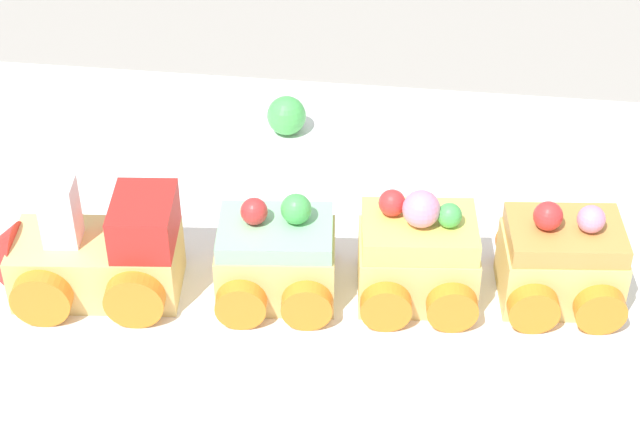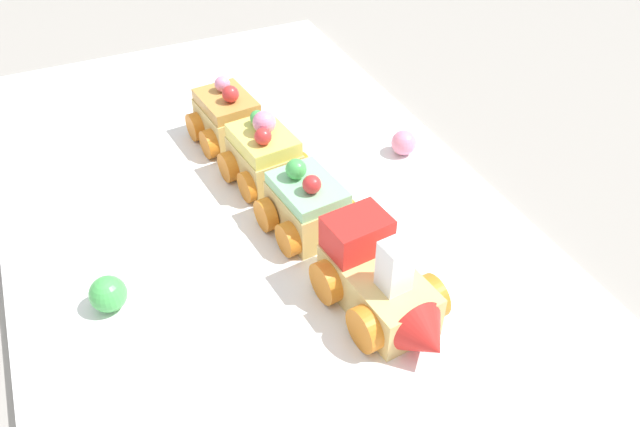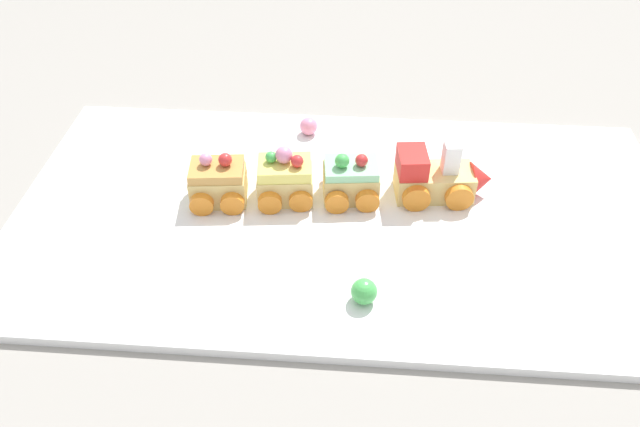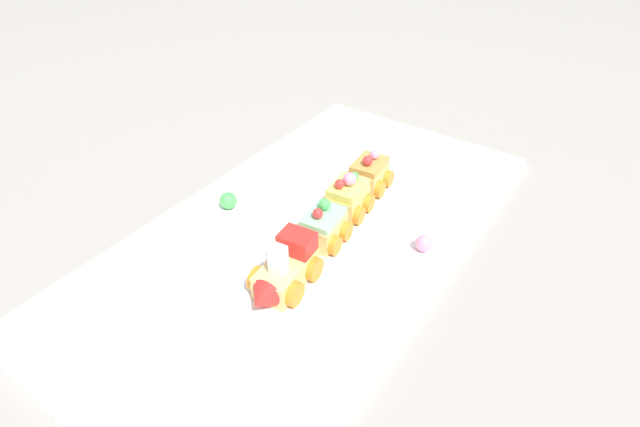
{
  "view_description": "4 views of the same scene",
  "coord_description": "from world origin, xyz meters",
  "px_view_note": "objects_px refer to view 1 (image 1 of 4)",
  "views": [
    {
      "loc": [
        -0.08,
        0.51,
        0.43
      ],
      "look_at": [
        -0.02,
        0.03,
        0.07
      ],
      "focal_mm": 60.0,
      "sensor_mm": 36.0,
      "label": 1
    },
    {
      "loc": [
        0.39,
        -0.13,
        0.38
      ],
      "look_at": [
        0.03,
        0.03,
        0.05
      ],
      "focal_mm": 35.0,
      "sensor_mm": 36.0,
      "label": 2
    },
    {
      "loc": [
        0.01,
        -0.59,
        0.52
      ],
      "look_at": [
        -0.03,
        -0.03,
        0.04
      ],
      "focal_mm": 35.0,
      "sensor_mm": 36.0,
      "label": 3
    },
    {
      "loc": [
        0.49,
        0.36,
        0.51
      ],
      "look_at": [
        -0.02,
        0.01,
        0.03
      ],
      "focal_mm": 28.0,
      "sensor_mm": 36.0,
      "label": 4
    }
  ],
  "objects_px": {
    "cake_car_caramel": "(561,263)",
    "gumball_green": "(287,116)",
    "cake_car_mint": "(276,259)",
    "cake_car_lemon": "(417,257)",
    "cake_train_locomotive": "(86,256)"
  },
  "relations": [
    {
      "from": "cake_train_locomotive",
      "to": "gumball_green",
      "type": "xyz_separation_m",
      "value": [
        -0.09,
        -0.19,
        -0.01
      ]
    },
    {
      "from": "cake_car_mint",
      "to": "gumball_green",
      "type": "height_order",
      "value": "cake_car_mint"
    },
    {
      "from": "cake_car_mint",
      "to": "cake_car_lemon",
      "type": "relative_size",
      "value": 1.0
    },
    {
      "from": "cake_car_mint",
      "to": "cake_car_caramel",
      "type": "xyz_separation_m",
      "value": [
        -0.17,
        -0.02,
        0.0
      ]
    },
    {
      "from": "cake_car_caramel",
      "to": "gumball_green",
      "type": "xyz_separation_m",
      "value": [
        0.19,
        -0.16,
        -0.01
      ]
    },
    {
      "from": "cake_train_locomotive",
      "to": "cake_car_mint",
      "type": "relative_size",
      "value": 1.64
    },
    {
      "from": "cake_train_locomotive",
      "to": "cake_car_mint",
      "type": "height_order",
      "value": "cake_train_locomotive"
    },
    {
      "from": "cake_train_locomotive",
      "to": "gumball_green",
      "type": "relative_size",
      "value": 4.41
    },
    {
      "from": "cake_train_locomotive",
      "to": "gumball_green",
      "type": "height_order",
      "value": "cake_train_locomotive"
    },
    {
      "from": "cake_train_locomotive",
      "to": "cake_car_caramel",
      "type": "relative_size",
      "value": 1.64
    },
    {
      "from": "cake_car_lemon",
      "to": "gumball_green",
      "type": "relative_size",
      "value": 2.69
    },
    {
      "from": "gumball_green",
      "to": "cake_train_locomotive",
      "type": "bearing_deg",
      "value": 64.31
    },
    {
      "from": "cake_car_caramel",
      "to": "gumball_green",
      "type": "bearing_deg",
      "value": -46.37
    },
    {
      "from": "cake_train_locomotive",
      "to": "cake_car_caramel",
      "type": "xyz_separation_m",
      "value": [
        -0.28,
        -0.03,
        -0.0
      ]
    },
    {
      "from": "cake_car_mint",
      "to": "cake_car_lemon",
      "type": "xyz_separation_m",
      "value": [
        -0.08,
        -0.01,
        0.0
      ]
    }
  ]
}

